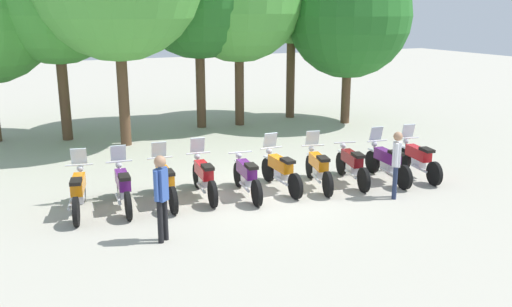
# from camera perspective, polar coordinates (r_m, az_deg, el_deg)

# --- Properties ---
(ground_plane) EXTENTS (80.00, 80.00, 0.00)m
(ground_plane) POSITION_cam_1_polar(r_m,az_deg,el_deg) (13.83, 0.87, -4.09)
(ground_plane) COLOR #ADA899
(motorcycle_0) EXTENTS (0.76, 2.16, 1.37)m
(motorcycle_0) POSITION_cam_1_polar(r_m,az_deg,el_deg) (12.98, -18.08, -3.73)
(motorcycle_0) COLOR black
(motorcycle_0) RESTS_ON ground_plane
(motorcycle_1) EXTENTS (0.62, 2.19, 1.37)m
(motorcycle_1) POSITION_cam_1_polar(r_m,az_deg,el_deg) (13.02, -13.75, -3.36)
(motorcycle_1) COLOR black
(motorcycle_1) RESTS_ON ground_plane
(motorcycle_2) EXTENTS (0.62, 2.19, 1.37)m
(motorcycle_2) POSITION_cam_1_polar(r_m,az_deg,el_deg) (13.15, -9.49, -2.93)
(motorcycle_2) COLOR black
(motorcycle_2) RESTS_ON ground_plane
(motorcycle_3) EXTENTS (0.62, 2.19, 1.37)m
(motorcycle_3) POSITION_cam_1_polar(r_m,az_deg,el_deg) (13.46, -5.48, -2.38)
(motorcycle_3) COLOR black
(motorcycle_3) RESTS_ON ground_plane
(motorcycle_4) EXTENTS (0.65, 2.19, 0.99)m
(motorcycle_4) POSITION_cam_1_polar(r_m,az_deg,el_deg) (13.47, -0.99, -2.37)
(motorcycle_4) COLOR black
(motorcycle_4) RESTS_ON ground_plane
(motorcycle_5) EXTENTS (0.62, 2.19, 1.37)m
(motorcycle_5) POSITION_cam_1_polar(r_m,az_deg,el_deg) (13.95, 2.56, -1.71)
(motorcycle_5) COLOR black
(motorcycle_5) RESTS_ON ground_plane
(motorcycle_6) EXTENTS (0.80, 2.15, 1.37)m
(motorcycle_6) POSITION_cam_1_polar(r_m,az_deg,el_deg) (14.23, 6.53, -1.45)
(motorcycle_6) COLOR black
(motorcycle_6) RESTS_ON ground_plane
(motorcycle_7) EXTENTS (0.76, 2.16, 0.99)m
(motorcycle_7) POSITION_cam_1_polar(r_m,az_deg,el_deg) (14.68, 10.00, -1.14)
(motorcycle_7) COLOR black
(motorcycle_7) RESTS_ON ground_plane
(motorcycle_8) EXTENTS (0.62, 2.19, 1.37)m
(motorcycle_8) POSITION_cam_1_polar(r_m,az_deg,el_deg) (15.08, 13.54, -0.84)
(motorcycle_8) COLOR black
(motorcycle_8) RESTS_ON ground_plane
(motorcycle_9) EXTENTS (0.71, 2.18, 1.37)m
(motorcycle_9) POSITION_cam_1_polar(r_m,az_deg,el_deg) (15.63, 16.60, -0.50)
(motorcycle_9) COLOR black
(motorcycle_9) RESTS_ON ground_plane
(person_0) EXTENTS (0.32, 0.35, 1.66)m
(person_0) POSITION_cam_1_polar(r_m,az_deg,el_deg) (13.58, 14.49, -0.65)
(person_0) COLOR #232D4C
(person_0) RESTS_ON ground_plane
(person_1) EXTENTS (0.36, 0.33, 1.77)m
(person_1) POSITION_cam_1_polar(r_m,az_deg,el_deg) (10.81, -9.88, -3.93)
(person_1) COLOR black
(person_1) RESTS_ON ground_plane
(tree_6) EXTENTS (4.83, 4.83, 6.66)m
(tree_6) POSITION_cam_1_polar(r_m,az_deg,el_deg) (22.16, 9.73, 14.00)
(tree_6) COLOR brown
(tree_6) RESTS_ON ground_plane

